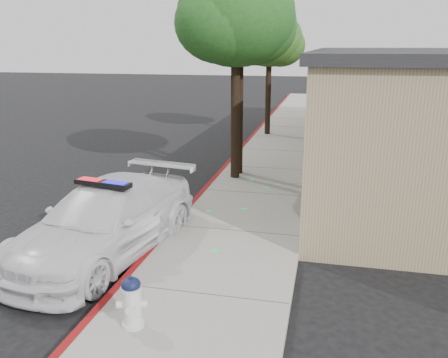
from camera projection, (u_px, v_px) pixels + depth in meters
ground at (170, 230)px, 11.46m from camera, size 120.00×120.00×0.00m
sidewalk at (254, 195)px, 13.91m from camera, size 3.20×60.00×0.15m
red_curb at (204, 191)px, 14.24m from camera, size 0.14×60.00×0.16m
clapboard_building at (411, 106)px, 17.89m from camera, size 7.30×20.89×4.24m
police_car at (106, 220)px, 10.00m from camera, size 2.99×5.58×1.66m
fire_hydrant at (132, 302)px, 7.19m from camera, size 0.49×0.43×0.85m
street_tree_near at (236, 21)px, 14.19m from camera, size 3.63×3.70×6.64m
street_tree_mid at (240, 20)px, 14.76m from camera, size 3.55×3.55×6.64m
street_tree_far at (270, 42)px, 21.92m from camera, size 3.22×3.13×5.85m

